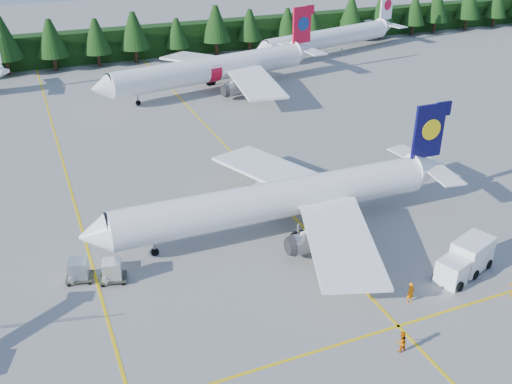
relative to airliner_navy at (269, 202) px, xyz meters
name	(u,v)px	position (x,y,z in m)	size (l,w,h in m)	color
ground	(291,299)	(-2.58, -10.29, -3.18)	(320.00, 320.00, 0.00)	gray
taxi_stripe_a	(79,218)	(-16.58, 9.71, -3.18)	(0.25, 120.00, 0.01)	yellow
taxi_stripe_b	(262,184)	(3.42, 9.71, -3.18)	(0.25, 120.00, 0.01)	yellow
taxi_stripe_cross	(328,348)	(-2.58, -16.29, -3.18)	(80.00, 0.25, 0.01)	yellow
treeline_hedge	(109,45)	(-2.58, 71.71, -0.18)	(220.00, 4.00, 6.00)	black
airliner_navy	(269,202)	(0.00, 0.00, 0.00)	(36.38, 29.95, 10.58)	white
airliner_red	(207,70)	(8.70, 44.70, 0.37)	(40.28, 32.83, 11.83)	white
airliner_far_right	(324,39)	(37.92, 58.64, 0.23)	(36.59, 12.41, 10.87)	white
service_truck	(465,260)	(12.44, -12.75, -1.75)	(6.35, 4.05, 2.88)	silver
uld_pair	(96,270)	(-16.53, -1.81, -2.06)	(5.07, 3.31, 1.67)	#353A2A
crew_a	(411,293)	(5.92, -14.23, -2.26)	(0.67, 0.44, 1.83)	orange
crew_b	(401,342)	(1.97, -18.53, -2.33)	(0.82, 0.64, 1.70)	#DD6304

